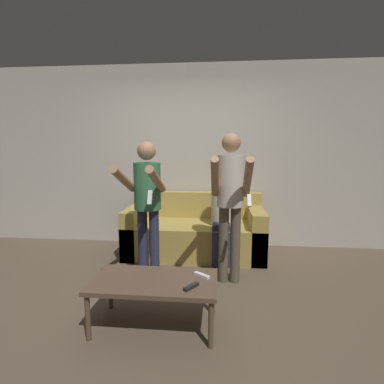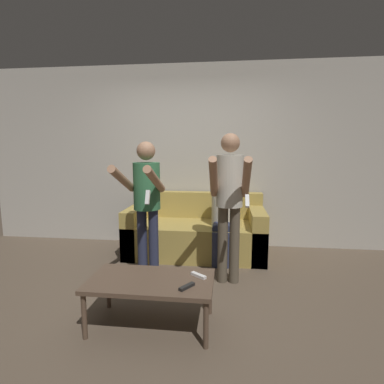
% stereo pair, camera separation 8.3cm
% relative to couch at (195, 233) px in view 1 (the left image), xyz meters
% --- Properties ---
extents(ground_plane, '(14.00, 14.00, 0.00)m').
position_rel_couch_xyz_m(ground_plane, '(-0.14, -1.29, -0.29)').
color(ground_plane, brown).
extents(wall_back, '(6.40, 0.06, 2.70)m').
position_rel_couch_xyz_m(wall_back, '(-0.14, 0.47, 1.06)').
color(wall_back, '#B7B2A8').
rests_on(wall_back, ground_plane).
extents(couch, '(1.88, 0.88, 0.83)m').
position_rel_couch_xyz_m(couch, '(0.00, 0.00, 0.00)').
color(couch, '#AD9347').
rests_on(couch, ground_plane).
extents(person_standing_left, '(0.41, 0.77, 1.55)m').
position_rel_couch_xyz_m(person_standing_left, '(-0.45, -0.90, 0.66)').
color(person_standing_left, '#282D47').
rests_on(person_standing_left, ground_plane).
extents(person_standing_right, '(0.40, 0.62, 1.63)m').
position_rel_couch_xyz_m(person_standing_right, '(0.45, -0.89, 0.70)').
color(person_standing_right, brown).
rests_on(person_standing_right, ground_plane).
extents(person_seated, '(0.28, 0.51, 1.17)m').
position_rel_couch_xyz_m(person_seated, '(0.37, -0.21, 0.35)').
color(person_seated, '#282D47').
rests_on(person_seated, ground_plane).
extents(coffee_table, '(1.03, 0.56, 0.41)m').
position_rel_couch_xyz_m(coffee_table, '(-0.18, -1.78, 0.08)').
color(coffee_table, brown).
rests_on(coffee_table, ground_plane).
extents(remote_near, '(0.12, 0.14, 0.02)m').
position_rel_couch_xyz_m(remote_near, '(0.13, -1.91, 0.13)').
color(remote_near, black).
rests_on(remote_near, coffee_table).
extents(remote_far, '(0.14, 0.12, 0.02)m').
position_rel_couch_xyz_m(remote_far, '(0.20, -1.69, 0.13)').
color(remote_far, white).
rests_on(remote_far, coffee_table).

